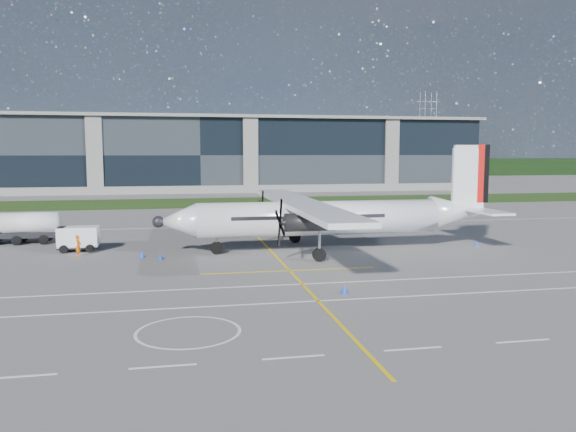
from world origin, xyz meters
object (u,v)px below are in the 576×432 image
Objects in this scene: safety_cone_tail at (476,243)px; pylon_east at (427,133)px; baggage_tug at (78,239)px; safety_cone_nose_port at (161,256)px; safety_cone_stbdwing at (265,226)px; turboprop_aircraft at (331,198)px; safety_cone_portwing at (344,289)px; safety_cone_fwd at (142,254)px; fuel_tanker_truck at (12,228)px; ground_crew_person at (78,244)px.

pylon_east is at bearing 66.69° from safety_cone_tail.
safety_cone_nose_port is (6.67, -4.97, -0.75)m from baggage_tug.
pylon_east is 60.00× the size of safety_cone_stbdwing.
turboprop_aircraft is (-77.13, -148.73, -10.65)m from pylon_east.
baggage_tug is 8.36m from safety_cone_nose_port.
safety_cone_fwd is at bearing 131.57° from safety_cone_portwing.
baggage_tug is 33.40m from safety_cone_tail.
turboprop_aircraft reaches higher than safety_cone_tail.
baggage_tug is (6.44, -5.11, -0.37)m from fuel_tanker_truck.
safety_cone_tail is at bearing -7.05° from baggage_tug.
turboprop_aircraft is 58.01× the size of safety_cone_fwd.
fuel_tanker_truck is at bearing 161.96° from turboprop_aircraft.
safety_cone_fwd is (-15.07, -0.25, -4.10)m from turboprop_aircraft.
ground_crew_person is at bearing -80.86° from baggage_tug.
ground_crew_person is at bearing -141.20° from safety_cone_stbdwing.
safety_cone_fwd is (-92.20, -148.98, -14.75)m from pylon_east.
fuel_tanker_truck is 24.18m from safety_cone_stbdwing.
safety_cone_nose_port is 1.82m from safety_cone_fwd.
fuel_tanker_truck is 14.67× the size of safety_cone_tail.
safety_cone_stbdwing is at bearing 137.31° from safety_cone_tail.
safety_cone_tail is (32.72, -1.48, -0.71)m from ground_crew_person.
fuel_tanker_truck reaches higher than ground_crew_person.
pylon_east reaches higher than safety_cone_stbdwing.
ground_crew_person is at bearing 159.41° from safety_cone_nose_port.
ground_crew_person is at bearing 177.16° from turboprop_aircraft.
baggage_tug is 24.64m from safety_cone_portwing.
fuel_tanker_truck is 16.58m from safety_cone_nose_port.
safety_cone_stbdwing is (-0.29, 28.24, 0.00)m from safety_cone_portwing.
fuel_tanker_truck reaches higher than baggage_tug.
ground_crew_person is 3.86× the size of safety_cone_portwing.
pylon_east is at bearing 62.59° from turboprop_aircraft.
safety_cone_portwing and safety_cone_stbdwing have the same top height.
pylon_east is at bearing 58.84° from safety_cone_nose_port.
safety_cone_nose_port is at bearing -36.67° from baggage_tug.
pylon_east reaches higher than safety_cone_portwing.
fuel_tanker_truck is at bearing 166.91° from safety_cone_tail.
safety_cone_portwing is at bearing -124.68° from ground_crew_person.
safety_cone_tail is (12.84, -0.50, -4.10)m from turboprop_aircraft.
safety_cone_stbdwing is (-3.26, 14.35, -4.10)m from turboprop_aircraft.
safety_cone_tail is at bearing -13.09° from fuel_tanker_truck.
ground_crew_person is (0.42, -2.62, -0.04)m from baggage_tug.
turboprop_aircraft is 58.01× the size of safety_cone_portwing.
turboprop_aircraft reaches higher than ground_crew_person.
safety_cone_stbdwing is at bearing 13.50° from fuel_tanker_truck.
baggage_tug reaches higher than safety_cone_stbdwing.
ground_crew_person is at bearing -48.37° from fuel_tanker_truck.
safety_cone_nose_port is (6.25, -2.35, -0.71)m from ground_crew_person.
safety_cone_fwd is (4.81, -1.23, -0.71)m from ground_crew_person.
fuel_tanker_truck is 3.80× the size of ground_crew_person.
safety_cone_tail is at bearing -0.51° from safety_cone_fwd.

